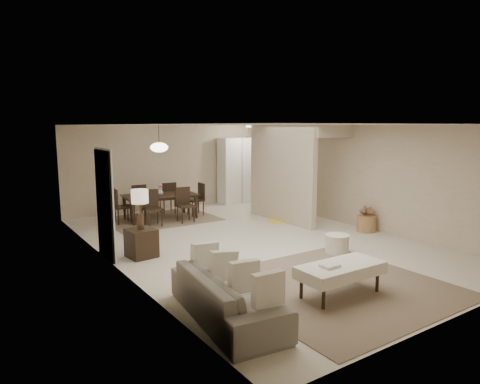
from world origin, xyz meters
TOP-DOWN VIEW (x-y plane):
  - floor at (0.00, 0.00)m, footprint 9.00×9.00m
  - ceiling at (0.00, 0.00)m, footprint 9.00×9.00m
  - back_wall at (0.00, 4.50)m, footprint 6.00×0.00m
  - left_wall at (-3.00, 0.00)m, footprint 0.00×9.00m
  - right_wall at (3.00, 0.00)m, footprint 0.00×9.00m
  - partition at (1.80, 1.25)m, footprint 0.15×2.50m
  - doorway at (-2.97, 0.60)m, footprint 0.04×0.90m
  - pantry_cabinet at (2.35, 4.15)m, footprint 1.20×0.55m
  - flush_light at (2.30, 3.20)m, footprint 0.44×0.44m
  - living_rug at (-0.47, -2.85)m, footprint 3.20×3.20m
  - sofa at (-2.45, -2.85)m, footprint 2.18×1.07m
  - ottoman_bench at (-0.67, -3.15)m, footprint 1.35×0.63m
  - side_table at (-2.40, 0.28)m, footprint 0.55×0.55m
  - table_lamp at (-2.40, 0.28)m, footprint 0.32×0.32m
  - round_pouf at (0.87, -1.63)m, footprint 0.48×0.48m
  - wicker_basket at (2.75, -0.78)m, footprint 0.58×0.58m
  - dining_rug at (-0.74, 3.18)m, footprint 2.80×2.10m
  - dining_table at (-0.74, 3.18)m, footprint 1.96×1.19m
  - dining_chairs at (-0.74, 3.18)m, footprint 2.44×1.84m
  - vase at (-0.74, 3.18)m, footprint 0.18×0.18m
  - yellow_mat at (1.95, 1.20)m, footprint 1.04×0.76m
  - pendant_light at (-0.74, 3.18)m, footprint 0.46×0.46m

SIDE VIEW (x-z plane):
  - floor at x=0.00m, z-range 0.00..0.00m
  - living_rug at x=-0.47m, z-range 0.00..0.01m
  - dining_rug at x=-0.74m, z-range 0.00..0.01m
  - yellow_mat at x=1.95m, z-range 0.00..0.01m
  - round_pouf at x=0.87m, z-range 0.00..0.37m
  - wicker_basket at x=2.75m, z-range 0.00..0.38m
  - side_table at x=-2.40m, z-range 0.00..0.54m
  - sofa at x=-2.45m, z-range 0.00..0.61m
  - dining_table at x=-0.74m, z-range 0.00..0.66m
  - ottoman_bench at x=-0.67m, z-range 0.15..0.63m
  - dining_chairs at x=-0.74m, z-range 0.00..0.90m
  - vase at x=-0.74m, z-range 0.66..0.82m
  - doorway at x=-2.97m, z-range 0.00..2.04m
  - pantry_cabinet at x=2.35m, z-range 0.00..2.10m
  - table_lamp at x=-2.40m, z-range 0.73..1.49m
  - back_wall at x=0.00m, z-range -1.75..4.25m
  - left_wall at x=-3.00m, z-range -3.25..5.75m
  - right_wall at x=3.00m, z-range -3.25..5.75m
  - partition at x=1.80m, z-range 0.00..2.50m
  - pendant_light at x=-0.74m, z-range 1.57..2.27m
  - flush_light at x=2.30m, z-range 2.44..2.48m
  - ceiling at x=0.00m, z-range 2.50..2.50m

